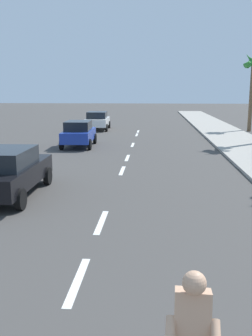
# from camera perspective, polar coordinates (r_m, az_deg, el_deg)

# --- Properties ---
(ground_plane) EXTENTS (160.00, 160.00, 0.00)m
(ground_plane) POSITION_cam_1_polar(r_m,az_deg,el_deg) (18.91, 0.16, 1.41)
(ground_plane) COLOR #423F3D
(lane_stripe_2) EXTENTS (0.16, 1.80, 0.01)m
(lane_stripe_2) POSITION_cam_1_polar(r_m,az_deg,el_deg) (7.17, -7.37, -16.63)
(lane_stripe_2) COLOR white
(lane_stripe_2) RESTS_ON ground
(lane_stripe_3) EXTENTS (0.16, 1.80, 0.01)m
(lane_stripe_3) POSITION_cam_1_polar(r_m,az_deg,el_deg) (9.96, -3.77, -8.19)
(lane_stripe_3) COLOR white
(lane_stripe_3) RESTS_ON ground
(lane_stripe_4) EXTENTS (0.16, 1.80, 0.01)m
(lane_stripe_4) POSITION_cam_1_polar(r_m,az_deg,el_deg) (16.12, -0.58, -0.40)
(lane_stripe_4) COLOR white
(lane_stripe_4) RESTS_ON ground
(lane_stripe_5) EXTENTS (0.16, 1.80, 0.01)m
(lane_stripe_5) POSITION_cam_1_polar(r_m,az_deg,el_deg) (19.16, 0.21, 1.56)
(lane_stripe_5) COLOR white
(lane_stripe_5) RESTS_ON ground
(lane_stripe_6) EXTENTS (0.16, 1.80, 0.01)m
(lane_stripe_6) POSITION_cam_1_polar(r_m,az_deg,el_deg) (23.76, 1.02, 3.55)
(lane_stripe_6) COLOR white
(lane_stripe_6) RESTS_ON ground
(lane_stripe_7) EXTENTS (0.16, 1.80, 0.01)m
(lane_stripe_7) POSITION_cam_1_polar(r_m,az_deg,el_deg) (29.16, 1.64, 5.08)
(lane_stripe_7) COLOR white
(lane_stripe_7) RESTS_ON ground
(lane_stripe_8) EXTENTS (0.16, 1.80, 0.01)m
(lane_stripe_8) POSITION_cam_1_polar(r_m,az_deg,el_deg) (31.59, 1.85, 5.59)
(lane_stripe_8) COLOR white
(lane_stripe_8) RESTS_ON ground
(parked_car_black) EXTENTS (2.10, 4.44, 1.57)m
(parked_car_black) POSITION_cam_1_polar(r_m,az_deg,el_deg) (12.73, -17.74, -0.40)
(parked_car_black) COLOR black
(parked_car_black) RESTS_ON ground
(parked_car_blue) EXTENTS (1.94, 3.95, 1.57)m
(parked_car_blue) POSITION_cam_1_polar(r_m,az_deg,el_deg) (23.11, -7.19, 5.30)
(parked_car_blue) COLOR #1E389E
(parked_car_blue) RESTS_ON ground
(parked_car_white) EXTENTS (2.14, 4.39, 1.57)m
(parked_car_white) POSITION_cam_1_polar(r_m,az_deg,el_deg) (32.94, -4.37, 7.28)
(parked_car_white) COLOR white
(parked_car_white) RESTS_ON ground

